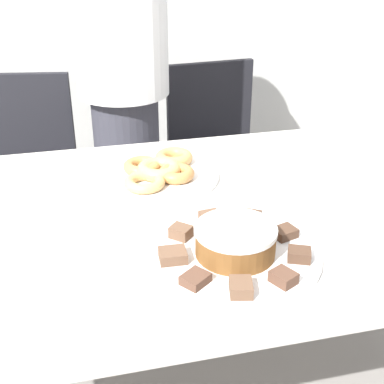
{
  "coord_description": "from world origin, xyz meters",
  "views": [
    {
      "loc": [
        -0.27,
        -1.19,
        1.42
      ],
      "look_at": [
        0.02,
        -0.01,
        0.8
      ],
      "focal_mm": 50.0,
      "sensor_mm": 36.0,
      "label": 1
    }
  ],
  "objects_px": {
    "person_standing": "(123,78)",
    "frosted_cake": "(236,241)",
    "plate_donuts": "(159,177)",
    "plate_cake": "(235,255)",
    "office_chair_left": "(26,191)",
    "office_chair_right": "(220,172)"
  },
  "relations": [
    {
      "from": "person_standing",
      "to": "office_chair_right",
      "type": "height_order",
      "value": "person_standing"
    },
    {
      "from": "person_standing",
      "to": "frosted_cake",
      "type": "relative_size",
      "value": 9.23
    },
    {
      "from": "person_standing",
      "to": "frosted_cake",
      "type": "bearing_deg",
      "value": -83.04
    },
    {
      "from": "person_standing",
      "to": "office_chair_left",
      "type": "xyz_separation_m",
      "value": [
        -0.42,
        0.14,
        -0.49
      ]
    },
    {
      "from": "person_standing",
      "to": "plate_cake",
      "type": "bearing_deg",
      "value": -83.04
    },
    {
      "from": "office_chair_right",
      "to": "frosted_cake",
      "type": "xyz_separation_m",
      "value": [
        -0.3,
        -1.14,
        0.38
      ]
    },
    {
      "from": "office_chair_left",
      "to": "plate_cake",
      "type": "relative_size",
      "value": 2.23
    },
    {
      "from": "plate_cake",
      "to": "plate_donuts",
      "type": "relative_size",
      "value": 1.1
    },
    {
      "from": "plate_cake",
      "to": "frosted_cake",
      "type": "bearing_deg",
      "value": -90.0
    },
    {
      "from": "office_chair_right",
      "to": "plate_donuts",
      "type": "bearing_deg",
      "value": -123.84
    },
    {
      "from": "plate_cake",
      "to": "office_chair_right",
      "type": "bearing_deg",
      "value": 75.23
    },
    {
      "from": "person_standing",
      "to": "frosted_cake",
      "type": "xyz_separation_m",
      "value": [
        0.12,
        -1.0,
        -0.11
      ]
    },
    {
      "from": "person_standing",
      "to": "plate_donuts",
      "type": "bearing_deg",
      "value": -86.97
    },
    {
      "from": "plate_donuts",
      "to": "frosted_cake",
      "type": "height_order",
      "value": "frosted_cake"
    },
    {
      "from": "office_chair_right",
      "to": "plate_cake",
      "type": "height_order",
      "value": "office_chair_right"
    },
    {
      "from": "office_chair_left",
      "to": "office_chair_right",
      "type": "height_order",
      "value": "same"
    },
    {
      "from": "office_chair_left",
      "to": "office_chair_right",
      "type": "xyz_separation_m",
      "value": [
        0.84,
        0.0,
        0.0
      ]
    },
    {
      "from": "plate_cake",
      "to": "plate_donuts",
      "type": "xyz_separation_m",
      "value": [
        -0.09,
        0.44,
        0.0
      ]
    },
    {
      "from": "plate_donuts",
      "to": "frosted_cake",
      "type": "bearing_deg",
      "value": -78.17
    },
    {
      "from": "plate_cake",
      "to": "office_chair_left",
      "type": "bearing_deg",
      "value": 115.34
    },
    {
      "from": "office_chair_left",
      "to": "frosted_cake",
      "type": "height_order",
      "value": "office_chair_left"
    },
    {
      "from": "person_standing",
      "to": "frosted_cake",
      "type": "distance_m",
      "value": 1.02
    }
  ]
}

